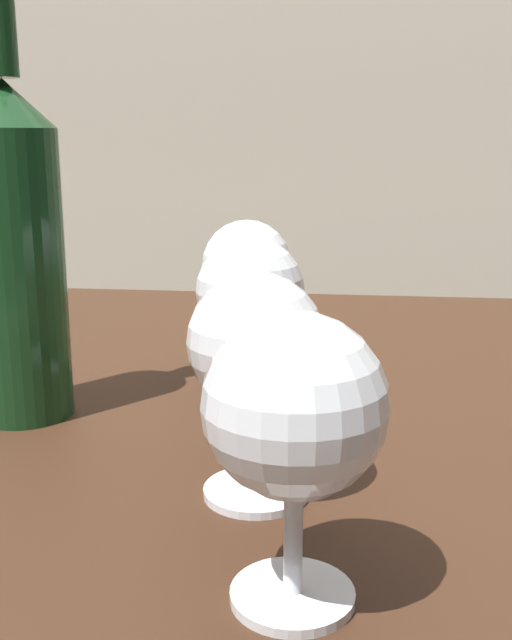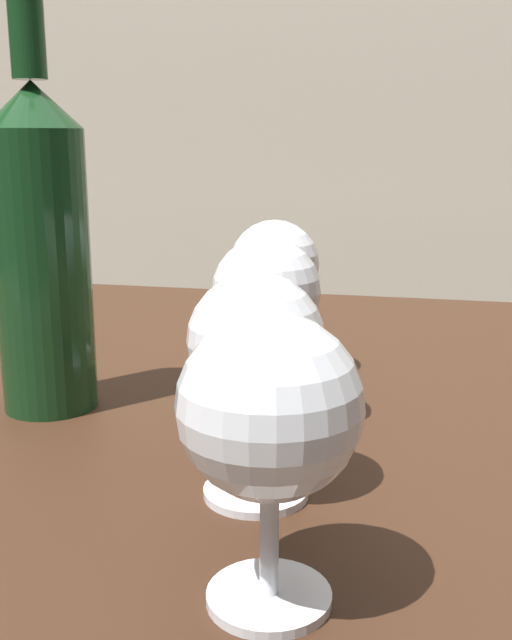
% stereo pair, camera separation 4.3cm
% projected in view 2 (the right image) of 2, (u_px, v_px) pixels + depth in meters
% --- Properties ---
extents(dining_table, '(1.60, 0.84, 0.77)m').
position_uv_depth(dining_table, '(243.00, 481.00, 0.68)').
color(dining_table, '#382114').
rests_on(dining_table, ground_plane).
extents(wine_glass_chardonnay, '(0.08, 0.08, 0.14)m').
position_uv_depth(wine_glass_chardonnay, '(270.00, 410.00, 0.33)').
color(wine_glass_chardonnay, white).
rests_on(wine_glass_chardonnay, dining_table).
extents(wine_glass_white, '(0.08, 0.08, 0.14)m').
position_uv_depth(wine_glass_white, '(256.00, 346.00, 0.44)').
color(wine_glass_white, white).
rests_on(wine_glass_white, dining_table).
extents(wine_glass_rose, '(0.08, 0.08, 0.14)m').
position_uv_depth(wine_glass_rose, '(266.00, 295.00, 0.55)').
color(wine_glass_rose, white).
rests_on(wine_glass_rose, dining_table).
extents(wine_glass_empty, '(0.08, 0.08, 0.14)m').
position_uv_depth(wine_glass_empty, '(275.00, 269.00, 0.67)').
color(wine_glass_empty, white).
rests_on(wine_glass_empty, dining_table).
extents(wine_bottle, '(0.07, 0.07, 0.33)m').
position_uv_depth(wine_bottle, '(41.00, 243.00, 0.58)').
color(wine_bottle, '#143819').
rests_on(wine_bottle, dining_table).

